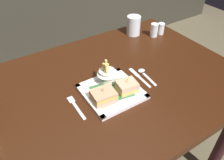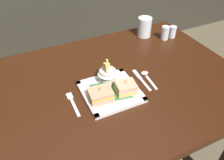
# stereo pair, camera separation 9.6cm
# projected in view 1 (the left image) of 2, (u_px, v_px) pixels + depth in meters

# --- Properties ---
(dining_table) EXTENTS (1.20, 0.85, 0.77)m
(dining_table) POSITION_uv_depth(u_px,v_px,m) (112.00, 100.00, 1.09)
(dining_table) COLOR #321709
(dining_table) RESTS_ON ground_plane
(square_plate) EXTENTS (0.23, 0.23, 0.02)m
(square_plate) POSITION_uv_depth(u_px,v_px,m) (112.00, 92.00, 0.95)
(square_plate) COLOR white
(square_plate) RESTS_ON dining_table
(sandwich_half_left) EXTENTS (0.10, 0.08, 0.07)m
(sandwich_half_left) POSITION_uv_depth(u_px,v_px,m) (104.00, 96.00, 0.89)
(sandwich_half_left) COLOR tan
(sandwich_half_left) RESTS_ON square_plate
(sandwich_half_right) EXTENTS (0.09, 0.08, 0.06)m
(sandwich_half_right) POSITION_uv_depth(u_px,v_px,m) (127.00, 86.00, 0.94)
(sandwich_half_right) COLOR tan
(sandwich_half_right) RESTS_ON square_plate
(fries_cup) EXTENTS (0.09, 0.09, 0.11)m
(fries_cup) POSITION_uv_depth(u_px,v_px,m) (107.00, 74.00, 0.97)
(fries_cup) COLOR silver
(fries_cup) RESTS_ON square_plate
(water_glass) EXTENTS (0.08, 0.08, 0.11)m
(water_glass) POSITION_uv_depth(u_px,v_px,m) (134.00, 27.00, 1.34)
(water_glass) COLOR silver
(water_glass) RESTS_ON dining_table
(fork) EXTENTS (0.02, 0.14, 0.00)m
(fork) POSITION_uv_depth(u_px,v_px,m) (76.00, 106.00, 0.89)
(fork) COLOR silver
(fork) RESTS_ON dining_table
(knife) EXTENTS (0.02, 0.16, 0.00)m
(knife) POSITION_uv_depth(u_px,v_px,m) (138.00, 77.00, 1.04)
(knife) COLOR silver
(knife) RESTS_ON dining_table
(spoon) EXTENTS (0.04, 0.13, 0.01)m
(spoon) POSITION_uv_depth(u_px,v_px,m) (143.00, 73.00, 1.05)
(spoon) COLOR silver
(spoon) RESTS_ON dining_table
(salt_shaker) EXTENTS (0.05, 0.05, 0.08)m
(salt_shaker) POSITION_uv_depth(u_px,v_px,m) (154.00, 31.00, 1.32)
(salt_shaker) COLOR silver
(salt_shaker) RESTS_ON dining_table
(pepper_shaker) EXTENTS (0.04, 0.04, 0.07)m
(pepper_shaker) POSITION_uv_depth(u_px,v_px,m) (161.00, 29.00, 1.35)
(pepper_shaker) COLOR silver
(pepper_shaker) RESTS_ON dining_table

